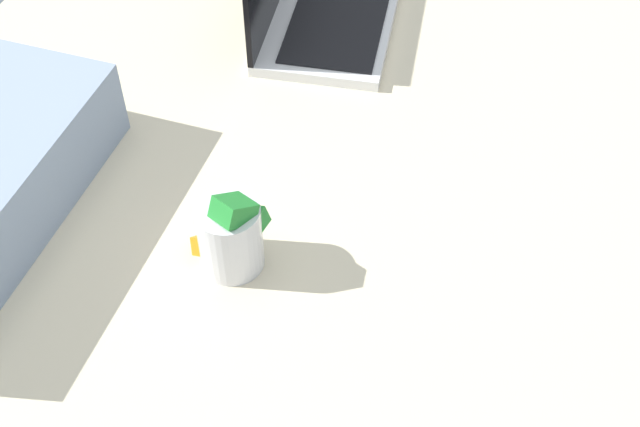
{
  "coord_description": "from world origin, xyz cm",
  "views": [
    {
      "loc": [
        -94.1,
        -31.97,
        111.59
      ],
      "look_at": [
        -19.62,
        -7.47,
        24.0
      ],
      "focal_mm": 47.05,
      "sensor_mm": 36.0,
      "label": 1
    }
  ],
  "objects": [
    {
      "name": "snack_cup",
      "position": [
        -27.11,
        3.01,
        23.94
      ],
      "size": [
        9.0,
        10.86,
        14.33
      ],
      "color": "silver",
      "rests_on": "bed_mattress"
    },
    {
      "name": "laptop",
      "position": [
        29.69,
        10.01,
        22.41
      ],
      "size": [
        35.7,
        27.07,
        23.0
      ],
      "rotation": [
        0.0,
        0.0,
        0.13
      ],
      "color": "silver",
      "rests_on": "bed_mattress"
    },
    {
      "name": "bed_mattress",
      "position": [
        0.0,
        0.0,
        9.0
      ],
      "size": [
        180.0,
        140.0,
        18.0
      ],
      "primitive_type": "cube",
      "color": "beige",
      "rests_on": "ground"
    }
  ]
}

